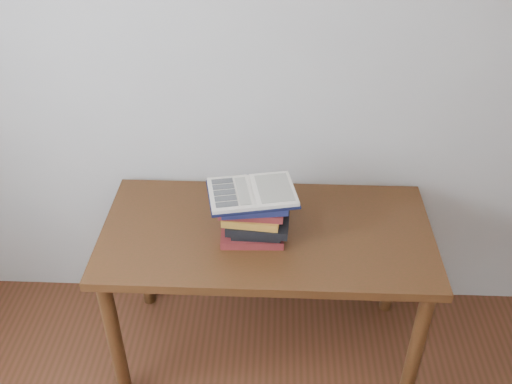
{
  "coord_description": "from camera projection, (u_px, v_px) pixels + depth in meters",
  "views": [
    {
      "loc": [
        -0.07,
        -0.36,
        2.14
      ],
      "look_at": [
        -0.14,
        1.32,
        0.93
      ],
      "focal_mm": 40.0,
      "sensor_mm": 36.0,
      "label": 1
    }
  ],
  "objects": [
    {
      "name": "room_shell",
      "position": [
        265.0,
        382.0,
        0.61
      ],
      "size": [
        3.54,
        3.54,
        2.62
      ],
      "color": "#AFABA5",
      "rests_on": "ground"
    },
    {
      "name": "desk",
      "position": [
        267.0,
        249.0,
        2.32
      ],
      "size": [
        1.31,
        0.66,
        0.7
      ],
      "color": "#4C2313",
      "rests_on": "ground"
    },
    {
      "name": "book_stack",
      "position": [
        254.0,
        218.0,
        2.17
      ],
      "size": [
        0.27,
        0.2,
        0.19
      ],
      "color": "maroon",
      "rests_on": "desk"
    },
    {
      "name": "open_book",
      "position": [
        252.0,
        193.0,
        2.13
      ],
      "size": [
        0.36,
        0.29,
        0.03
      ],
      "rotation": [
        0.0,
        0.0,
        0.2
      ],
      "color": "black",
      "rests_on": "book_stack"
    }
  ]
}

